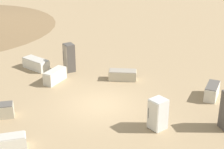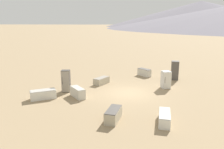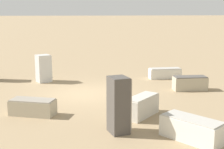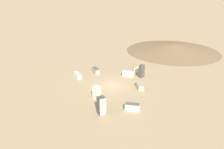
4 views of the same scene
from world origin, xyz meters
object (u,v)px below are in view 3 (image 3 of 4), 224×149
object	(u,v)px
discarded_fridge_3	(119,105)
discarded_fridge_6	(190,83)
discarded_fridge_4	(142,106)
discarded_fridge_8	(33,107)
discarded_fridge_1	(192,129)
discarded_fridge_7	(165,73)
discarded_fridge_0	(44,68)

from	to	relation	value
discarded_fridge_3	discarded_fridge_6	xyz separation A→B (m)	(-5.12, -4.51, -0.57)
discarded_fridge_4	discarded_fridge_8	distance (m)	4.16
discarded_fridge_1	discarded_fridge_4	xyz separation A→B (m)	(0.65, -2.53, 0.04)
discarded_fridge_1	discarded_fridge_6	bearing A→B (deg)	-148.07
discarded_fridge_7	discarded_fridge_8	xyz separation A→B (m)	(7.80, 4.90, -0.00)
discarded_fridge_0	discarded_fridge_1	size ratio (longest dim) A/B	0.76
discarded_fridge_6	discarded_fridge_7	size ratio (longest dim) A/B	0.91
discarded_fridge_0	discarded_fridge_8	distance (m)	5.96
discarded_fridge_1	discarded_fridge_7	distance (m)	9.27
discarded_fridge_7	discarded_fridge_8	distance (m)	9.21
discarded_fridge_1	discarded_fridge_8	world-z (taller)	discarded_fridge_1
discarded_fridge_4	discarded_fridge_3	bearing A→B (deg)	96.36
discarded_fridge_7	discarded_fridge_3	bearing A→B (deg)	-27.51
discarded_fridge_7	discarded_fridge_6	bearing A→B (deg)	6.50
discarded_fridge_0	discarded_fridge_3	size ratio (longest dim) A/B	0.83
discarded_fridge_1	discarded_fridge_7	size ratio (longest dim) A/B	1.04
discarded_fridge_3	discarded_fridge_1	bearing A→B (deg)	52.00
discarded_fridge_0	discarded_fridge_6	world-z (taller)	discarded_fridge_0
discarded_fridge_3	discarded_fridge_7	bearing A→B (deg)	139.14
discarded_fridge_0	discarded_fridge_3	distance (m)	8.69
discarded_fridge_4	discarded_fridge_7	xyz separation A→B (m)	(-3.83, -6.17, -0.08)
discarded_fridge_3	discarded_fridge_8	bearing A→B (deg)	-140.85
discarded_fridge_7	discarded_fridge_8	world-z (taller)	discarded_fridge_7
discarded_fridge_0	discarded_fridge_6	distance (m)	8.06
discarded_fridge_6	discarded_fridge_1	bearing A→B (deg)	-18.95
discarded_fridge_1	discarded_fridge_4	bearing A→B (deg)	-104.71
discarded_fridge_8	discarded_fridge_4	bearing A→B (deg)	99.72
discarded_fridge_4	discarded_fridge_7	distance (m)	7.27
discarded_fridge_0	discarded_fridge_1	world-z (taller)	discarded_fridge_0
discarded_fridge_1	discarded_fridge_3	distance (m)	2.37
discarded_fridge_0	discarded_fridge_1	bearing A→B (deg)	4.95
discarded_fridge_4	discarded_fridge_1	bearing A→B (deg)	155.20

